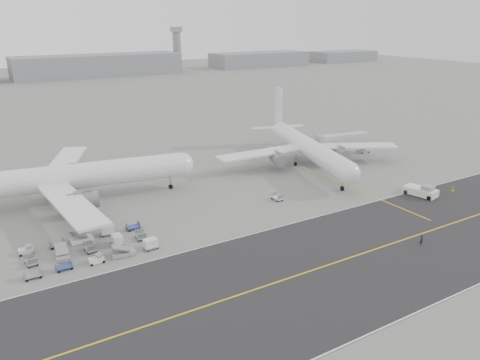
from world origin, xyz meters
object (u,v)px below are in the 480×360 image
jet_bridge (343,140)px  airliner_b (307,147)px  control_tower (177,48)px  airliner_a (66,177)px  ground_crew_b (452,191)px  pushback_tug (422,191)px  ground_crew_a (421,240)px

jet_bridge → airliner_b: bearing=-161.0°
control_tower → airliner_b: 248.70m
airliner_a → ground_crew_b: 84.18m
control_tower → pushback_tug: control_tower is taller
pushback_tug → jet_bridge: (7.45, 33.45, 3.32)m
pushback_tug → ground_crew_b: 7.24m
airliner_a → jet_bridge: bearing=-83.0°
airliner_b → pushback_tug: (7.59, -30.97, -3.98)m
airliner_b → ground_crew_b: airliner_b is taller
jet_bridge → ground_crew_b: jet_bridge is taller
airliner_b → ground_crew_b: (14.17, -33.98, -4.18)m
airliner_a → ground_crew_a: airliner_a is taller
control_tower → ground_crew_a: bearing=-105.7°
airliner_a → pushback_tug: 76.95m
airliner_b → jet_bridge: 15.25m
pushback_tug → ground_crew_a: bearing=-154.3°
airliner_b → ground_crew_a: bearing=-89.6°
pushback_tug → ground_crew_a: size_ratio=5.05×
airliner_b → ground_crew_a: (-12.13, -46.90, -4.14)m
control_tower → pushback_tug: bearing=-102.6°
control_tower → jet_bridge: (-52.98, -236.48, -11.86)m
airliner_b → pushback_tug: size_ratio=5.35×
control_tower → airliner_b: control_tower is taller
airliner_a → ground_crew_b: bearing=-108.7°
jet_bridge → ground_crew_b: size_ratio=9.62×
airliner_b → jet_bridge: (15.04, 2.48, -0.66)m
ground_crew_a → ground_crew_b: bearing=28.5°
ground_crew_a → ground_crew_b: (26.30, 12.92, -0.04)m
jet_bridge → ground_crew_a: (-27.17, -49.38, -3.48)m
jet_bridge → ground_crew_a: 56.47m
ground_crew_a → pushback_tug: bearing=41.3°
jet_bridge → ground_crew_b: (-0.87, -36.46, -3.52)m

